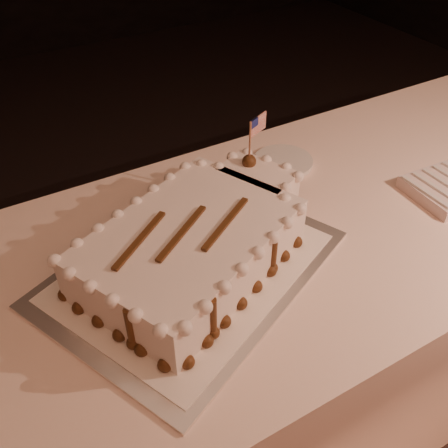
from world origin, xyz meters
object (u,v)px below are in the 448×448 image
banquet_table (265,333)px  sheet_cake (199,240)px  cake_board (191,268)px  side_plate (283,161)px

banquet_table → sheet_cake: sheet_cake is taller
sheet_cake → cake_board: bearing=-155.5°
cake_board → sheet_cake: 0.07m
side_plate → banquet_table: bearing=-129.4°
cake_board → sheet_cake: size_ratio=1.01×
banquet_table → side_plate: size_ratio=14.88×
cake_board → sheet_cake: (0.03, 0.01, 0.06)m
cake_board → side_plate: size_ratio=3.62×
sheet_cake → side_plate: sheet_cake is taller
side_plate → cake_board: bearing=-149.6°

